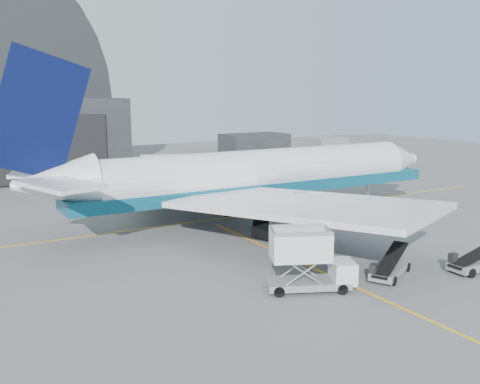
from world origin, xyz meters
TOP-DOWN VIEW (x-y plane):
  - ground at (0.00, 0.00)m, footprint 200.00×200.00m
  - taxi_lines at (0.00, 12.67)m, footprint 80.00×42.12m
  - distant_bldg_a at (38.00, 72.00)m, footprint 14.00×8.00m
  - distant_bldg_b at (55.00, 68.00)m, footprint 8.00×6.00m
  - airliner at (3.29, 17.37)m, footprint 47.56×46.12m
  - catering_truck at (-3.18, -0.90)m, footprint 6.12×4.30m
  - pushback_tug at (2.82, 11.36)m, footprint 4.28×2.84m
  - belt_loader_a at (3.54, -1.66)m, footprint 5.00×3.65m
  - belt_loader_b at (10.07, -3.97)m, footprint 5.40×1.98m
  - traffic_cone at (0.70, 4.93)m, footprint 0.39×0.39m

SIDE VIEW (x-z plane):
  - ground at x=0.00m, z-range 0.00..0.00m
  - distant_bldg_a at x=38.00m, z-range -2.00..2.00m
  - distant_bldg_b at x=55.00m, z-range -1.40..1.40m
  - taxi_lines at x=0.00m, z-range 0.00..0.02m
  - traffic_cone at x=0.70m, z-range -0.01..0.55m
  - belt_loader_a at x=3.54m, z-range -0.37..1.57m
  - belt_loader_b at x=10.07m, z-range -0.39..1.66m
  - pushback_tug at x=2.82m, z-range -0.23..1.63m
  - catering_truck at x=-3.18m, z-range 0.02..3.98m
  - airliner at x=3.29m, z-range -3.68..13.02m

